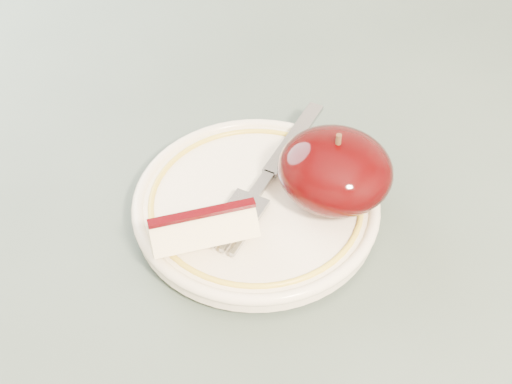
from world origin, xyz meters
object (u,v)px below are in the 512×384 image
at_px(plate, 256,205).
at_px(fork, 268,175).
at_px(table, 181,284).
at_px(apple_half, 335,170).

height_order(plate, fork, fork).
bearing_deg(table, plate, 23.62).
height_order(table, plate, plate).
relative_size(plate, apple_half, 2.19).
bearing_deg(plate, table, -156.38).
bearing_deg(plate, apple_half, 31.41).
distance_m(apple_half, fork, 0.05).
bearing_deg(apple_half, table, -152.68).
bearing_deg(table, fork, 41.30).
relative_size(plate, fork, 1.06).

